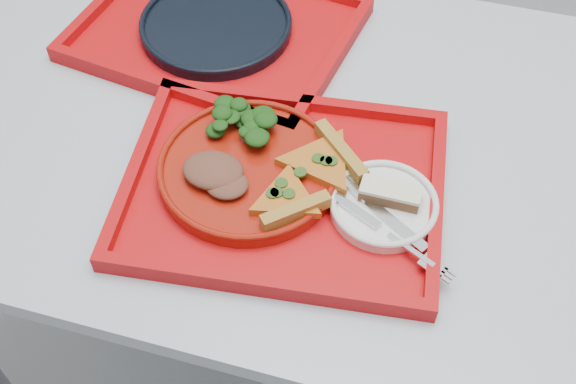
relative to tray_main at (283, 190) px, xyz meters
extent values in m
plane|color=#909498|center=(0.15, 0.13, -0.76)|extent=(10.00, 10.00, 0.00)
cube|color=silver|center=(0.15, 0.13, -0.02)|extent=(1.60, 0.80, 0.03)
cylinder|color=gray|center=(-0.57, 0.45, -0.40)|extent=(0.05, 0.05, 0.72)
cube|color=#B9090C|center=(0.00, 0.00, 0.00)|extent=(0.48, 0.39, 0.01)
cube|color=#B9090C|center=(-0.21, 0.30, 0.00)|extent=(0.50, 0.41, 0.01)
cylinder|color=#96160A|center=(-0.05, 0.01, 0.02)|extent=(0.26, 0.26, 0.02)
cylinder|color=white|center=(0.14, 0.00, 0.01)|extent=(0.15, 0.15, 0.01)
cylinder|color=black|center=(-0.21, 0.30, 0.01)|extent=(0.26, 0.26, 0.02)
ellipsoid|color=black|center=(-0.08, 0.08, 0.05)|extent=(0.09, 0.08, 0.04)
ellipsoid|color=brown|center=(-0.10, -0.02, 0.04)|extent=(0.09, 0.07, 0.03)
cube|color=#512F1B|center=(0.15, 0.01, 0.03)|extent=(0.08, 0.03, 0.02)
cube|color=beige|center=(0.15, 0.01, 0.04)|extent=(0.08, 0.03, 0.01)
cube|color=silver|center=(0.13, -0.01, 0.02)|extent=(0.16, 0.11, 0.01)
cube|color=silver|center=(0.16, -0.05, 0.02)|extent=(0.17, 0.10, 0.01)
camera|label=1|loc=(0.18, -0.62, 0.81)|focal=45.00mm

